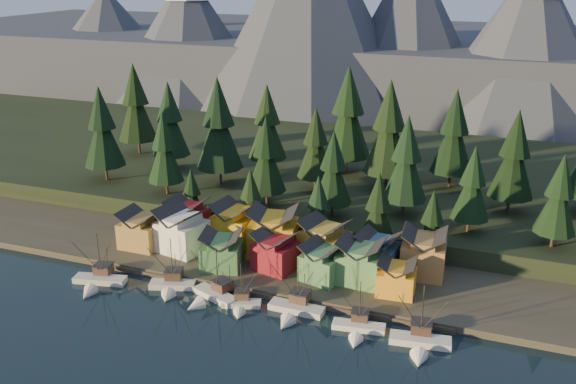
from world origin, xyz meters
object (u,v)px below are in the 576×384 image
at_px(boat_4, 294,304).
at_px(house_front_0, 141,228).
at_px(boat_5, 358,323).
at_px(house_back_0, 187,218).
at_px(boat_6, 421,336).
at_px(house_front_1, 182,229).
at_px(house_back_1, 235,223).
at_px(boat_0, 97,276).
at_px(boat_3, 241,299).
at_px(boat_2, 211,290).
at_px(boat_1, 171,279).

distance_m(boat_4, house_front_0, 45.55).
xyz_separation_m(boat_5, house_front_0, (-56.42, 15.95, 4.19)).
xyz_separation_m(boat_5, house_back_0, (-48.96, 24.32, 4.62)).
xyz_separation_m(boat_6, house_front_0, (-68.00, 16.88, 3.79)).
xyz_separation_m(house_front_1, house_back_1, (9.95, 7.56, -0.07)).
xyz_separation_m(boat_5, house_back_1, (-36.45, 24.90, 4.88)).
relative_size(boat_0, boat_4, 0.99).
bearing_deg(boat_6, house_front_0, 158.75).
relative_size(boat_3, house_back_0, 1.05).
bearing_deg(house_front_1, boat_3, -24.71).
xyz_separation_m(boat_4, house_back_1, (-23.20, 23.01, 4.49)).
relative_size(boat_2, boat_3, 1.21).
bearing_deg(house_back_1, boat_1, -93.31).
bearing_deg(boat_5, boat_2, 170.69).
height_order(boat_4, house_back_1, house_back_1).
relative_size(boat_6, house_back_1, 1.24).
relative_size(boat_3, boat_5, 0.92).
distance_m(boat_2, house_front_0, 29.73).
height_order(boat_4, boat_6, boat_6).
relative_size(boat_1, boat_6, 0.97).
height_order(boat_0, house_back_1, house_back_1).
xyz_separation_m(boat_1, boat_5, (40.68, -2.16, -0.45)).
xyz_separation_m(boat_2, house_front_1, (-15.50, 16.17, 4.61)).
bearing_deg(boat_5, house_front_1, 152.37).
bearing_deg(boat_1, boat_4, -17.98).
bearing_deg(house_back_0, boat_2, -50.79).
distance_m(boat_4, house_back_1, 32.98).
distance_m(boat_2, boat_5, 30.93).
bearing_deg(boat_0, house_back_0, 62.20).
height_order(boat_3, house_back_0, house_back_0).
relative_size(boat_0, boat_5, 1.13).
relative_size(boat_1, boat_2, 1.00).
xyz_separation_m(house_front_1, house_back_0, (-2.56, 6.98, -0.33)).
height_order(boat_1, boat_6, boat_6).
bearing_deg(house_front_1, house_back_0, 122.43).
distance_m(boat_1, boat_3, 16.81).
distance_m(boat_0, house_front_1, 21.90).
bearing_deg(boat_4, house_back_0, 149.43).
distance_m(boat_1, boat_4, 27.42).
xyz_separation_m(boat_4, house_back_0, (-35.71, 22.43, 4.23)).
bearing_deg(house_back_0, house_front_1, -68.61).
bearing_deg(boat_0, boat_1, 1.58).
bearing_deg(boat_3, boat_6, -19.43).
relative_size(boat_1, house_back_1, 1.20).
bearing_deg(boat_6, house_front_1, 155.21).
relative_size(boat_4, house_back_1, 1.24).
xyz_separation_m(boat_1, boat_6, (52.26, -3.09, -0.05)).
distance_m(boat_1, house_back_0, 24.02).
relative_size(boat_0, boat_6, 0.99).
height_order(boat_5, house_back_1, house_back_1).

